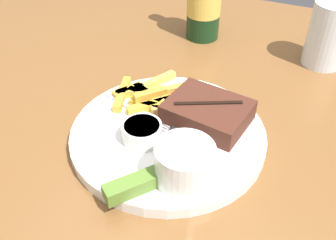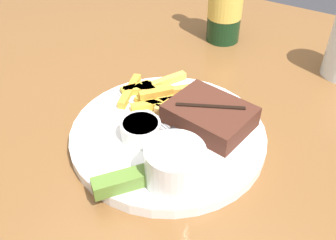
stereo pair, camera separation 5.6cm
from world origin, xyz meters
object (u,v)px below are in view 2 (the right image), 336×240
knife_utensil (189,122)px  beer_bottle (226,2)px  coleslaw_cup (175,163)px  pickle_spear (126,180)px  dinner_plate (168,135)px  steak_portion (210,115)px  fork_utensil (138,106)px  dipping_sauce_cup (141,129)px

knife_utensil → beer_bottle: beer_bottle is taller
coleslaw_cup → pickle_spear: size_ratio=0.95×
knife_utensil → beer_bottle: (-0.08, 0.30, 0.06)m
dinner_plate → knife_utensil: (0.02, 0.03, 0.01)m
steak_portion → fork_utensil: bearing=-170.5°
dinner_plate → beer_bottle: (-0.06, 0.33, 0.07)m
steak_portion → knife_utensil: 0.03m
dinner_plate → fork_utensil: (-0.07, 0.02, 0.01)m
fork_utensil → beer_bottle: beer_bottle is taller
coleslaw_cup → knife_utensil: bearing=109.1°
pickle_spear → beer_bottle: 0.45m
dinner_plate → dipping_sauce_cup: (-0.03, -0.03, 0.02)m
steak_portion → fork_utensil: steak_portion is taller
dinner_plate → steak_portion: steak_portion is taller
knife_utensil → pickle_spear: bearing=-173.4°
fork_utensil → knife_utensil: bearing=22.6°
coleslaw_cup → knife_utensil: coleslaw_cup is taller
dipping_sauce_cup → knife_utensil: (0.04, 0.06, -0.01)m
steak_portion → coleslaw_cup: bearing=-85.1°
dinner_plate → fork_utensil: bearing=160.4°
steak_portion → dipping_sauce_cup: steak_portion is taller
knife_utensil → coleslaw_cup: bearing=-150.4°
beer_bottle → knife_utensil: bearing=-75.1°
coleslaw_cup → beer_bottle: beer_bottle is taller
dipping_sauce_cup → fork_utensil: size_ratio=0.44×
coleslaw_cup → knife_utensil: (-0.04, 0.11, -0.03)m
dinner_plate → knife_utensil: size_ratio=1.72×
knife_utensil → dipping_sauce_cup: bearing=154.3°
steak_portion → dinner_plate: bearing=-135.4°
beer_bottle → fork_utensil: bearing=-91.7°
dipping_sauce_cup → knife_utensil: size_ratio=0.34×
dipping_sauce_cup → pickle_spear: bearing=-68.1°
beer_bottle → steak_portion: bearing=-69.5°
dinner_plate → dipping_sauce_cup: 0.05m
dinner_plate → steak_portion: 0.07m
beer_bottle → dinner_plate: bearing=-79.4°
pickle_spear → coleslaw_cup: bearing=40.6°
coleslaw_cup → dipping_sauce_cup: size_ratio=1.32×
dipping_sauce_cup → pickle_spear: size_ratio=0.72×
steak_portion → beer_bottle: beer_bottle is taller
dipping_sauce_cup → pickle_spear: dipping_sauce_cup is taller
steak_portion → pickle_spear: 0.16m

